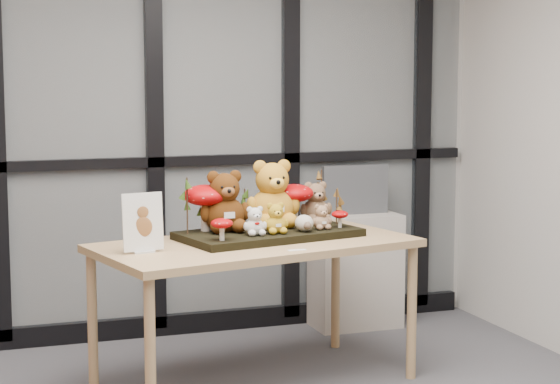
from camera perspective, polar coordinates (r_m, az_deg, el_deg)
name	(u,v)px	position (r m, az deg, el deg)	size (l,w,h in m)	color
room_shell	(178,47)	(3.48, -5.73, 8.12)	(5.00, 5.00, 5.00)	#B3B0A9
glass_partition	(77,100)	(5.91, -11.38, 5.07)	(4.90, 0.06, 2.78)	#2D383F
display_table	(255,255)	(5.10, -1.42, -3.54)	(1.71, 1.11, 0.74)	tan
diorama_tray	(269,234)	(5.19, -0.63, -2.38)	(0.90, 0.45, 0.04)	black
bear_pooh_yellow	(272,190)	(5.29, -0.45, 0.12)	(0.29, 0.27, 0.39)	orange
bear_brown_medium	(224,198)	(5.15, -3.15, -0.33)	(0.26, 0.24, 0.34)	#482409
bear_tan_back	(315,200)	(5.45, 2.01, -0.44)	(0.18, 0.17, 0.24)	brown
bear_small_yellow	(276,216)	(5.08, -0.25, -1.38)	(0.13, 0.12, 0.17)	gold
bear_white_bow	(255,219)	(5.03, -1.43, -1.55)	(0.12, 0.11, 0.16)	white
bear_beige_small	(322,215)	(5.22, 2.36, -1.33)	(0.11, 0.10, 0.14)	#987252
plush_cream_hedgehog	(304,222)	(5.15, 1.37, -1.71)	(0.07, 0.07, 0.09)	beige
mushroom_back_left	(206,205)	(5.17, -4.19, -0.76)	(0.24, 0.24, 0.26)	#9C0507
mushroom_back_right	(294,202)	(5.39, 0.78, -0.56)	(0.21, 0.21, 0.23)	#9C0507
mushroom_front_left	(222,228)	(4.89, -3.29, -2.05)	(0.11, 0.11, 0.12)	#9C0507
mushroom_front_right	(340,218)	(5.28, 3.39, -1.48)	(0.09, 0.09, 0.10)	#9C0507
sprig_green_far_left	(187,206)	(5.08, -5.24, -0.78)	(0.05, 0.05, 0.29)	#1C340C
sprig_green_mid_left	(204,211)	(5.18, -4.28, -1.07)	(0.05, 0.05, 0.20)	#1C340C
sprig_dry_far_right	(321,196)	(5.46, 2.34, -0.21)	(0.05, 0.05, 0.28)	brown
sprig_dry_mid_right	(337,207)	(5.38, 3.20, -0.83)	(0.05, 0.05, 0.19)	brown
sprig_green_centre	(245,207)	(5.31, -2.00, -0.87)	(0.05, 0.05, 0.20)	#1C340C
sign_holder	(143,225)	(4.81, -7.72, -1.87)	(0.20, 0.07, 0.28)	silver
label_card	(297,250)	(4.85, 0.96, -3.29)	(0.09, 0.03, 0.00)	white
cabinet	(356,271)	(6.31, 4.27, -4.43)	(0.53, 0.31, 0.70)	#AFA79C
monitor	(355,190)	(6.24, 4.25, 0.14)	(0.43, 0.04, 0.30)	#474A4F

